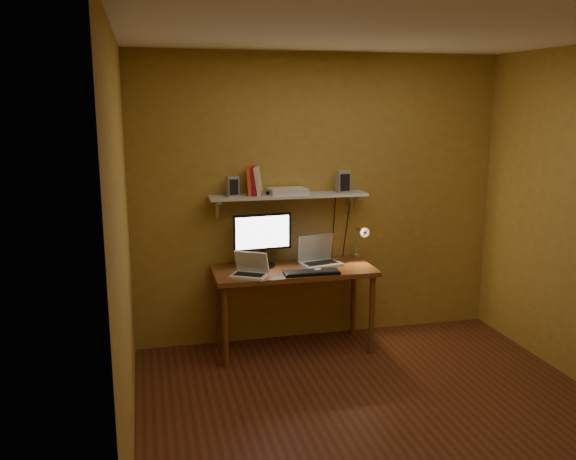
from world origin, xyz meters
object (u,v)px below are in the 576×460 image
object	(u,v)px
keyboard	(312,273)
desk_lamp	(361,238)
speaker_right	(343,182)
shelf_camera	(268,193)
monitor	(262,237)
netbook	(250,269)
router	(288,191)
desk	(294,278)
wall_shelf	(289,196)
speaker_left	(232,186)
laptop	(318,256)
mouse	(318,270)

from	to	relation	value
keyboard	desk_lamp	distance (m)	0.67
speaker_right	shelf_camera	xyz separation A→B (m)	(-0.69, -0.04, -0.07)
monitor	speaker_right	distance (m)	0.87
netbook	speaker_right	distance (m)	1.16
speaker_right	router	distance (m)	0.51
desk	desk_lamp	distance (m)	0.73
wall_shelf	speaker_left	bearing A→B (deg)	-178.70
desk_lamp	speaker_left	world-z (taller)	speaker_left
netbook	desk	bearing A→B (deg)	49.13
laptop	router	world-z (taller)	router
laptop	shelf_camera	distance (m)	0.74
netbook	speaker_right	xyz separation A→B (m)	(0.90, 0.31, 0.67)
mouse	keyboard	bearing A→B (deg)	-168.00
desk	router	distance (m)	0.76
monitor	laptop	xyz separation A→B (m)	(0.50, -0.04, -0.20)
desk	keyboard	bearing A→B (deg)	-62.59
monitor	laptop	bearing A→B (deg)	-9.31
keyboard	desk_lamp	world-z (taller)	desk_lamp
monitor	keyboard	xyz separation A→B (m)	(0.35, -0.34, -0.25)
desk_lamp	speaker_right	size ratio (longest dim) A/B	1.93
mouse	desk	bearing A→B (deg)	117.90
wall_shelf	netbook	size ratio (longest dim) A/B	4.00
laptop	keyboard	xyz separation A→B (m)	(-0.15, -0.30, -0.06)
monitor	wall_shelf	bearing A→B (deg)	8.19
netbook	keyboard	bearing A→B (deg)	23.42
laptop	speaker_left	bearing A→B (deg)	160.70
keyboard	router	world-z (taller)	router
desk	speaker_left	size ratio (longest dim) A/B	8.15
netbook	mouse	xyz separation A→B (m)	(0.58, -0.03, -0.04)
wall_shelf	desk_lamp	distance (m)	0.77
monitor	speaker_left	distance (m)	0.51
mouse	shelf_camera	world-z (taller)	shelf_camera
monitor	desk_lamp	bearing A→B (deg)	-5.71
keyboard	laptop	bearing A→B (deg)	65.95
monitor	router	distance (m)	0.46
speaker_right	router	world-z (taller)	speaker_right
speaker_left	router	size ratio (longest dim) A/B	0.53
router	netbook	bearing A→B (deg)	-140.43
desk	mouse	distance (m)	0.26
desk	laptop	bearing A→B (deg)	21.44
mouse	speaker_left	xyz separation A→B (m)	(-0.67, 0.35, 0.69)
wall_shelf	mouse	distance (m)	0.71
keyboard	speaker_left	world-z (taller)	speaker_left
desk	wall_shelf	bearing A→B (deg)	90.00
monitor	router	size ratio (longest dim) A/B	1.60
keyboard	desk_lamp	bearing A→B (deg)	32.52
desk_lamp	monitor	bearing A→B (deg)	179.43
mouse	speaker_left	bearing A→B (deg)	134.72
monitor	netbook	distance (m)	0.38
desk	keyboard	size ratio (longest dim) A/B	2.99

